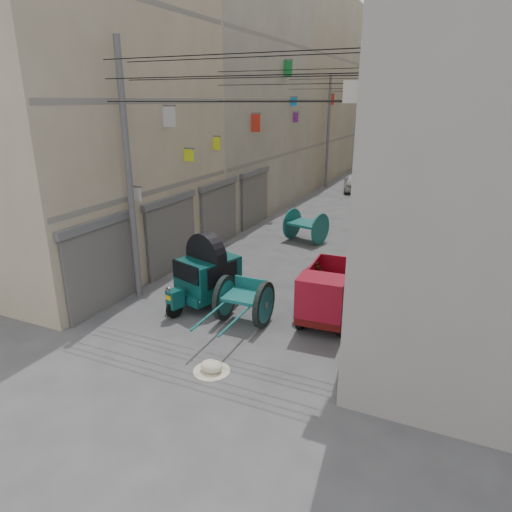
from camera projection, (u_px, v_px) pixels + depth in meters
The scene contains 18 objects.
ground at pixel (93, 441), 8.81m from camera, with size 140.00×140.00×0.00m, color #434345.
building_row_left at pixel (300, 97), 39.21m from camera, with size 8.00×62.00×14.00m.
building_row_right at pixel (509, 97), 32.91m from camera, with size 8.00×62.00×14.00m.
end_cap_building at pixel (430, 98), 63.45m from camera, with size 22.00×10.00×13.00m, color tan.
shutters_left at pixel (198, 221), 18.79m from camera, with size 0.18×14.40×2.88m.
signboards at pixel (357, 151), 26.32m from camera, with size 8.22×40.52×5.67m.
ac_units at pixel (388, 50), 11.55m from camera, with size 0.70×6.55×3.35m.
utility_poles at pixel (337, 149), 22.13m from camera, with size 7.40×22.20×8.00m.
overhead_cables at pixel (324, 87), 18.99m from camera, with size 7.40×22.52×1.12m.
auto_rickshaw at pixel (207, 273), 14.36m from camera, with size 1.99×2.68×1.82m.
tonga_cart at pixel (244, 300), 13.28m from camera, with size 1.47×3.02×1.36m.
mini_truck at pixel (327, 297), 13.24m from camera, with size 1.49×3.05×1.68m.
second_cart at pixel (306, 225), 20.99m from camera, with size 1.94×1.81×1.44m.
feed_sack at pixel (212, 366), 11.02m from camera, with size 0.56×0.45×0.28m, color beige.
horse at pixel (309, 292), 13.78m from camera, with size 0.79×1.74×1.47m, color brown.
distant_car_white at pixel (354, 183), 32.78m from camera, with size 1.39×3.45×1.18m, color beige.
distant_car_grey at pixel (394, 180), 33.34m from camera, with size 1.41×4.04×1.33m, color #5B605E.
distant_car_green at pixel (398, 167), 40.69m from camera, with size 1.59×3.92×1.14m, color #21603D.
Camera 1 is at (5.85, -5.20, 6.24)m, focal length 32.00 mm.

